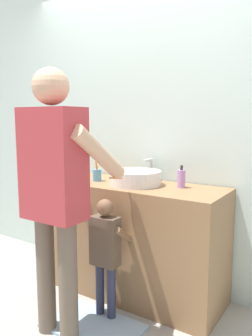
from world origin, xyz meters
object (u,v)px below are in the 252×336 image
(soap_bottle, at_px, (181,179))
(child_toddler, at_px, (106,248))
(adult_parent, at_px, (56,181))
(toothbrush_cup, at_px, (97,174))

(soap_bottle, distance_m, child_toddler, 0.73)
(soap_bottle, xyz_separation_m, adult_parent, (-0.48, -0.79, 0.06))
(soap_bottle, relative_size, adult_parent, 0.10)
(toothbrush_cup, relative_size, child_toddler, 0.24)
(toothbrush_cup, bearing_deg, soap_bottle, 10.46)
(toothbrush_cup, distance_m, adult_parent, 0.70)
(toothbrush_cup, bearing_deg, adult_parent, -73.23)
(toothbrush_cup, relative_size, soap_bottle, 1.25)
(toothbrush_cup, xyz_separation_m, soap_bottle, (0.68, 0.13, 0.01))
(soap_bottle, relative_size, child_toddler, 0.19)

